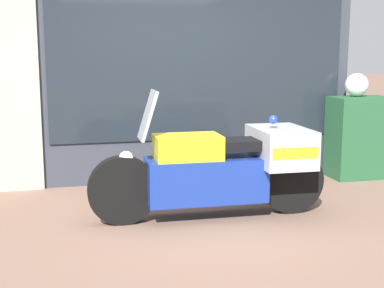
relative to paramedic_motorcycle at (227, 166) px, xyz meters
The scene contains 6 objects.
ground_plane 0.63m from the paramedic_motorcycle, 147.66° to the right, with size 60.00×60.00×0.00m, color #7A5B4C.
shop_building 2.45m from the paramedic_motorcycle, 110.66° to the left, with size 5.04×0.55×4.06m.
window_display 1.85m from the paramedic_motorcycle, 86.30° to the left, with size 3.63×0.30×1.81m.
paramedic_motorcycle is the anchor object (origin of this frame).
utility_cabinet 2.57m from the paramedic_motorcycle, 29.18° to the left, with size 0.78×0.50×1.08m, color #235633.
white_helmet 2.68m from the paramedic_motorcycle, 30.96° to the left, with size 0.31×0.31×0.31m, color white.
Camera 1 is at (-1.32, -4.87, 1.69)m, focal length 50.00 mm.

